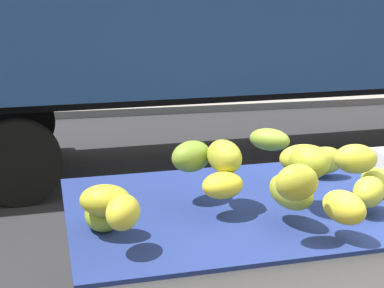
{
  "coord_description": "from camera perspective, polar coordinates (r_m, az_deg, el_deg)",
  "views": [
    {
      "loc": [
        -2.47,
        -3.7,
        2.66
      ],
      "look_at": [
        -1.5,
        0.84,
        1.39
      ],
      "focal_mm": 54.46,
      "sensor_mm": 36.0,
      "label": 1
    }
  ],
  "objects": [
    {
      "name": "curb_strip",
      "position": [
        12.91,
        -0.79,
        3.72
      ],
      "size": [
        80.0,
        0.8,
        0.16
      ],
      "primitive_type": "cube",
      "color": "gray",
      "rests_on": "ground"
    }
  ]
}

